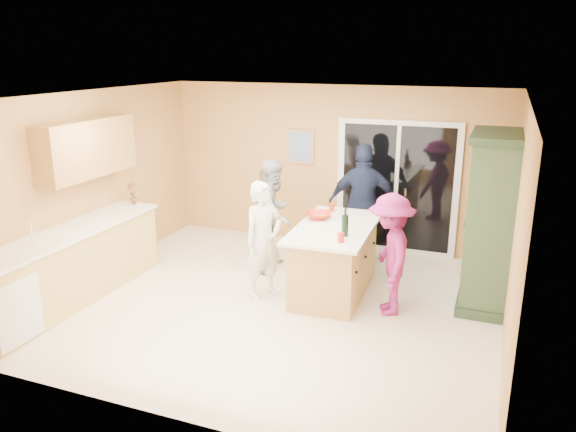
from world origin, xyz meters
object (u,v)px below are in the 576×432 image
(woman_grey, at_px, (273,214))
(woman_magenta, at_px, (390,255))
(kitchen_island, at_px, (334,262))
(woman_navy, at_px, (364,204))
(green_hutch, at_px, (491,223))
(woman_white, at_px, (264,240))

(woman_grey, bearing_deg, woman_magenta, -113.60)
(kitchen_island, xyz_separation_m, woman_navy, (0.07, 1.27, 0.47))
(woman_grey, height_order, woman_magenta, woman_grey)
(kitchen_island, relative_size, green_hutch, 0.82)
(kitchen_island, distance_m, woman_navy, 1.36)
(kitchen_island, xyz_separation_m, woman_magenta, (0.79, -0.32, 0.31))
(green_hutch, distance_m, woman_white, 2.83)
(woman_navy, bearing_deg, woman_white, 48.26)
(kitchen_island, relative_size, woman_magenta, 1.20)
(green_hutch, bearing_deg, kitchen_island, -168.56)
(woman_navy, height_order, woman_magenta, woman_navy)
(green_hutch, height_order, woman_navy, green_hutch)
(woman_magenta, bearing_deg, green_hutch, 104.04)
(kitchen_island, relative_size, woman_navy, 0.99)
(woman_white, distance_m, woman_navy, 1.93)
(woman_grey, bearing_deg, green_hutch, -92.00)
(kitchen_island, bearing_deg, woman_navy, 84.98)
(woman_grey, relative_size, woman_navy, 0.90)
(kitchen_island, xyz_separation_m, woman_grey, (-1.10, 0.56, 0.38))
(woman_white, height_order, woman_grey, woman_grey)
(woman_white, height_order, woman_magenta, woman_white)
(woman_grey, distance_m, woman_navy, 1.37)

